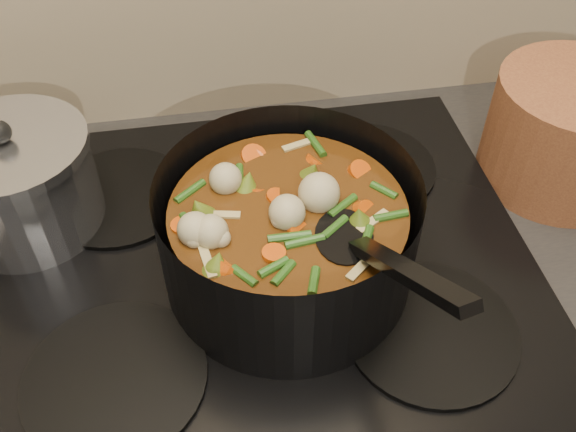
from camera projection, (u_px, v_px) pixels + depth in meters
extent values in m
cube|color=black|center=(261.00, 283.00, 0.76)|extent=(2.64, 0.64, 0.05)
cube|color=black|center=(260.00, 264.00, 0.74)|extent=(0.62, 0.54, 0.02)
cylinder|color=black|center=(115.00, 378.00, 0.62)|extent=(0.18, 0.18, 0.01)
cylinder|color=black|center=(431.00, 331.00, 0.66)|extent=(0.18, 0.18, 0.01)
cylinder|color=black|center=(118.00, 196.00, 0.80)|extent=(0.18, 0.18, 0.01)
cylinder|color=black|center=(366.00, 167.00, 0.84)|extent=(0.18, 0.18, 0.01)
cylinder|color=black|center=(288.00, 233.00, 0.67)|extent=(0.28, 0.28, 0.13)
cylinder|color=black|center=(288.00, 271.00, 0.71)|extent=(0.26, 0.26, 0.01)
cylinder|color=#522E0E|center=(288.00, 240.00, 0.68)|extent=(0.24, 0.24, 0.09)
cylinder|color=#E03F0A|center=(323.00, 207.00, 0.65)|extent=(0.02, 0.03, 0.02)
cylinder|color=#E03F0A|center=(314.00, 174.00, 0.69)|extent=(0.04, 0.04, 0.02)
cylinder|color=#E03F0A|center=(249.00, 159.00, 0.70)|extent=(0.04, 0.04, 0.02)
cylinder|color=#E03F0A|center=(240.00, 206.00, 0.65)|extent=(0.03, 0.03, 0.02)
cylinder|color=#E03F0A|center=(230.00, 253.00, 0.61)|extent=(0.03, 0.03, 0.02)
cylinder|color=#E03F0A|center=(294.00, 237.00, 0.62)|extent=(0.04, 0.04, 0.02)
cylinder|color=#E03F0A|center=(346.00, 232.00, 0.63)|extent=(0.03, 0.04, 0.02)
cylinder|color=#E03F0A|center=(365.00, 183.00, 0.68)|extent=(0.03, 0.03, 0.02)
cylinder|color=#E03F0A|center=(295.00, 179.00, 0.68)|extent=(0.04, 0.04, 0.02)
cylinder|color=#E03F0A|center=(236.00, 175.00, 0.68)|extent=(0.04, 0.04, 0.02)
cylinder|color=#E03F0A|center=(253.00, 216.00, 0.64)|extent=(0.03, 0.03, 0.02)
sphere|color=#C6BA8C|center=(343.00, 196.00, 0.64)|extent=(0.04, 0.04, 0.04)
sphere|color=#C6BA8C|center=(276.00, 167.00, 0.68)|extent=(0.04, 0.04, 0.04)
sphere|color=#C6BA8C|center=(233.00, 214.00, 0.63)|extent=(0.04, 0.04, 0.04)
sphere|color=#C6BA8C|center=(308.00, 243.00, 0.60)|extent=(0.04, 0.04, 0.04)
sphere|color=#C6BA8C|center=(339.00, 188.00, 0.65)|extent=(0.04, 0.04, 0.04)
cone|color=#5D6C1B|center=(316.00, 261.00, 0.59)|extent=(0.04, 0.04, 0.03)
cone|color=#5D6C1B|center=(356.00, 186.00, 0.66)|extent=(0.04, 0.04, 0.03)
cone|color=#5D6C1B|center=(257.00, 161.00, 0.69)|extent=(0.04, 0.04, 0.03)
cone|color=#5D6C1B|center=(218.00, 234.00, 0.61)|extent=(0.04, 0.04, 0.03)
cone|color=#5D6C1B|center=(332.00, 255.00, 0.60)|extent=(0.04, 0.04, 0.03)
cylinder|color=#2F5F1C|center=(311.00, 185.00, 0.67)|extent=(0.01, 0.04, 0.01)
cylinder|color=#2F5F1C|center=(273.00, 150.00, 0.71)|extent=(0.03, 0.03, 0.01)
cylinder|color=#2F5F1C|center=(229.00, 179.00, 0.67)|extent=(0.04, 0.02, 0.01)
cylinder|color=#2F5F1C|center=(231.00, 215.00, 0.63)|extent=(0.02, 0.04, 0.01)
cylinder|color=#2F5F1C|center=(264.00, 232.00, 0.62)|extent=(0.02, 0.04, 0.01)
cylinder|color=#2F5F1C|center=(308.00, 278.00, 0.58)|extent=(0.04, 0.02, 0.01)
cylinder|color=#2F5F1C|center=(353.00, 238.00, 0.61)|extent=(0.03, 0.03, 0.01)
cylinder|color=#2F5F1C|center=(344.00, 200.00, 0.65)|extent=(0.01, 0.04, 0.01)
cylinder|color=#2F5F1C|center=(310.00, 185.00, 0.67)|extent=(0.03, 0.03, 0.01)
cylinder|color=#2F5F1C|center=(271.00, 150.00, 0.71)|extent=(0.04, 0.02, 0.01)
cylinder|color=#2F5F1C|center=(228.00, 180.00, 0.67)|extent=(0.02, 0.04, 0.01)
cylinder|color=#2F5F1C|center=(231.00, 217.00, 0.63)|extent=(0.02, 0.04, 0.01)
cylinder|color=#2F5F1C|center=(265.00, 233.00, 0.62)|extent=(0.04, 0.02, 0.01)
cylinder|color=#2F5F1C|center=(310.00, 278.00, 0.58)|extent=(0.03, 0.03, 0.01)
cylinder|color=#2F5F1C|center=(354.00, 237.00, 0.61)|extent=(0.01, 0.04, 0.01)
cube|color=tan|center=(223.00, 221.00, 0.63)|extent=(0.04, 0.01, 0.00)
cube|color=tan|center=(312.00, 255.00, 0.60)|extent=(0.02, 0.04, 0.00)
cube|color=tan|center=(347.00, 191.00, 0.66)|extent=(0.04, 0.03, 0.00)
cube|color=tan|center=(261.00, 169.00, 0.68)|extent=(0.03, 0.03, 0.00)
cube|color=tan|center=(228.00, 232.00, 0.62)|extent=(0.03, 0.04, 0.00)
ellipsoid|color=black|center=(344.00, 238.00, 0.62)|extent=(0.07, 0.08, 0.01)
cube|color=black|center=(406.00, 272.00, 0.53)|extent=(0.06, 0.16, 0.10)
cylinder|color=silver|center=(21.00, 187.00, 0.74)|extent=(0.17, 0.17, 0.11)
cylinder|color=silver|center=(5.00, 146.00, 0.69)|extent=(0.18, 0.18, 0.01)
cylinder|color=#955830|center=(568.00, 132.00, 0.81)|extent=(0.22, 0.22, 0.14)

